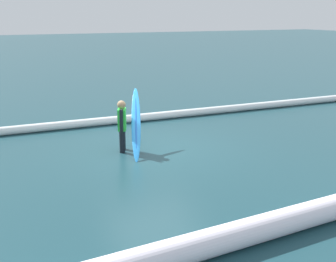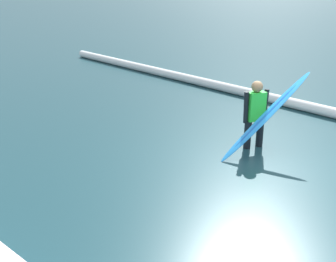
% 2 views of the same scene
% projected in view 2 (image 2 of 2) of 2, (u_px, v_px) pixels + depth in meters
% --- Properties ---
extents(ground_plane, '(137.55, 137.55, 0.00)m').
position_uv_depth(ground_plane, '(286.00, 161.00, 7.93)').
color(ground_plane, '#1B4048').
extents(surfer, '(0.32, 0.52, 1.34)m').
position_uv_depth(surfer, '(255.00, 111.00, 8.30)').
color(surfer, black).
rests_on(surfer, ground_plane).
extents(surfboard, '(0.91, 1.83, 1.53)m').
position_uv_depth(surfboard, '(266.00, 116.00, 7.98)').
color(surfboard, '#268CE5').
rests_on(surfboard, ground_plane).
extents(wave_crest_foreground, '(20.89, 1.04, 0.26)m').
position_uv_depth(wave_crest_foreground, '(328.00, 111.00, 10.27)').
color(wave_crest_foreground, white).
rests_on(wave_crest_foreground, ground_plane).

